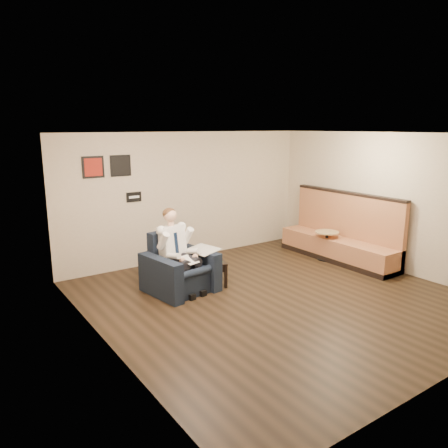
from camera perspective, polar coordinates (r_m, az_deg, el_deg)
ground at (r=7.74m, az=6.94°, el=-9.57°), size 6.00×6.00×0.00m
wall_back at (r=9.73m, az=-4.64°, el=3.66°), size 6.00×0.02×2.80m
wall_left at (r=5.82m, az=-15.41°, el=-2.91°), size 0.02×6.00×2.80m
wall_right at (r=9.57m, az=20.78°, el=2.72°), size 0.02×6.00×2.80m
ceiling at (r=7.17m, az=7.55°, el=11.63°), size 6.00×6.00×0.02m
seating_sign at (r=9.12m, az=-11.69°, el=3.48°), size 0.32×0.02×0.20m
art_print_left at (r=8.77m, az=-16.72°, el=7.13°), size 0.42×0.03×0.42m
art_print_right at (r=8.95m, az=-13.35°, el=7.42°), size 0.42×0.03×0.42m
armchair at (r=7.88m, az=-5.76°, el=-5.11°), size 1.23×1.23×1.04m
seated_man at (r=7.72m, az=-5.17°, el=-3.98°), size 0.83×1.11×1.42m
lap_papers at (r=7.65m, az=-4.63°, el=-4.69°), size 0.31×0.38×0.01m
newspaper at (r=8.00m, az=-2.82°, el=-3.37°), size 0.56×0.65×0.01m
side_table at (r=8.24m, az=-1.93°, el=-6.37°), size 0.72×0.72×0.46m
green_folder at (r=8.14m, az=-2.12°, el=-4.86°), size 0.52×0.41×0.01m
coffee_mug at (r=8.30m, az=-0.89°, el=-4.17°), size 0.11×0.11×0.10m
smartphone at (r=8.33m, az=-1.85°, el=-4.45°), size 0.16×0.13×0.01m
banquette at (r=9.92m, az=14.76°, el=-0.42°), size 0.69×2.90×1.48m
cafe_table at (r=9.97m, az=13.22°, el=-2.76°), size 0.66×0.66×0.65m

